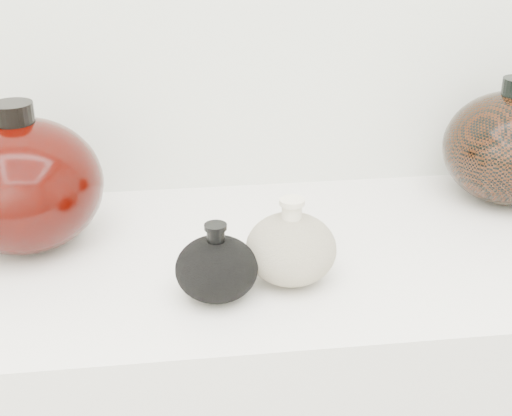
{
  "coord_description": "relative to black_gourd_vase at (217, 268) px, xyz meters",
  "views": [
    {
      "loc": [
        -0.12,
        0.02,
        1.41
      ],
      "look_at": [
        -0.01,
        0.92,
        0.99
      ],
      "focal_mm": 50.0,
      "sensor_mm": 36.0,
      "label": 1
    }
  ],
  "objects": [
    {
      "name": "room",
      "position": [
        0.07,
        -0.56,
        0.36
      ],
      "size": [
        3.04,
        2.42,
        2.64
      ],
      "color": "slate",
      "rests_on": "ground"
    },
    {
      "name": "left_round_pot",
      "position": [
        -0.27,
        0.18,
        0.06
      ],
      "size": [
        0.25,
        0.25,
        0.22
      ],
      "color": "black",
      "rests_on": "display_counter"
    },
    {
      "name": "cream_gourd_vase",
      "position": [
        0.1,
        0.03,
        0.01
      ],
      "size": [
        0.14,
        0.14,
        0.12
      ],
      "color": "#C0B697",
      "rests_on": "display_counter"
    },
    {
      "name": "right_round_pot",
      "position": [
        0.51,
        0.25,
        0.05
      ],
      "size": [
        0.27,
        0.27,
        0.21
      ],
      "color": "black",
      "rests_on": "display_counter"
    },
    {
      "name": "black_gourd_vase",
      "position": [
        0.0,
        0.0,
        0.0
      ],
      "size": [
        0.13,
        0.13,
        0.11
      ],
      "color": "black",
      "rests_on": "display_counter"
    }
  ]
}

